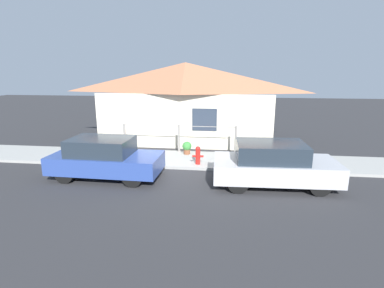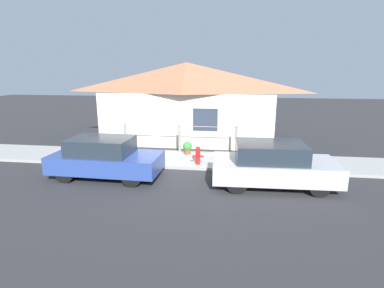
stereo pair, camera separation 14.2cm
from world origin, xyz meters
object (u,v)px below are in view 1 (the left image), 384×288
fire_hydrant (198,155)px  potted_plant_near_hydrant (187,147)px  car_right (273,164)px  car_left (105,158)px

fire_hydrant → potted_plant_near_hydrant: size_ratio=1.29×
car_right → fire_hydrant: car_right is taller
car_left → potted_plant_near_hydrant: (2.36, 2.82, -0.28)m
car_right → potted_plant_near_hydrant: bearing=135.8°
fire_hydrant → car_left: bearing=-153.0°
car_right → car_left: bearing=177.9°
car_left → potted_plant_near_hydrant: bearing=51.3°
car_right → potted_plant_near_hydrant: size_ratio=7.21×
car_left → car_right: car_right is taller
car_left → car_right: (5.48, -0.00, 0.00)m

